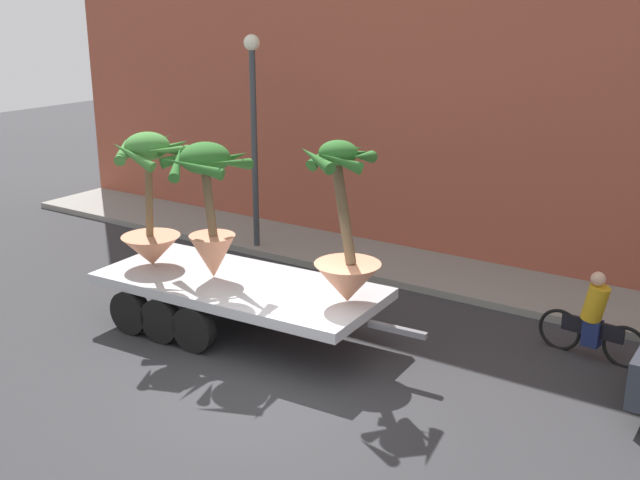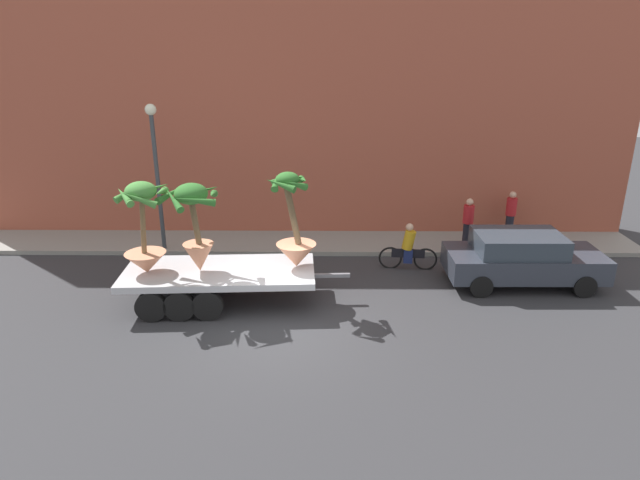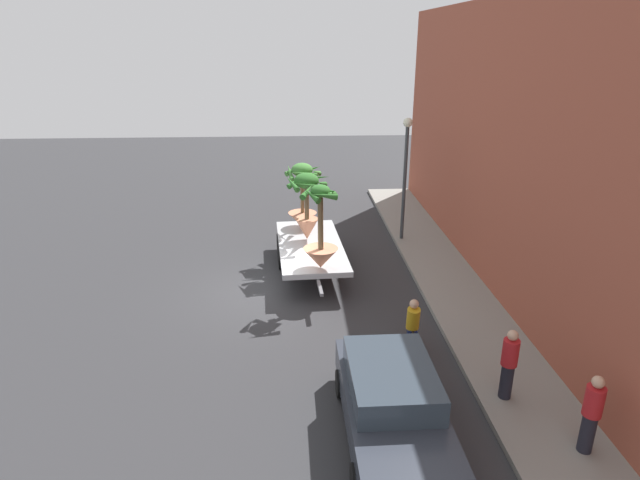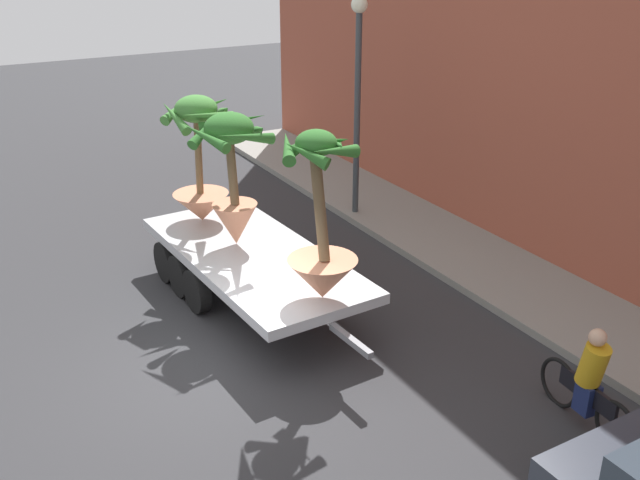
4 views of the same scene
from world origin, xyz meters
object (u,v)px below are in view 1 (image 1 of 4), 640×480
Objects in this scene: potted_palm_rear at (150,206)px; potted_palm_front at (209,204)px; potted_palm_middle at (345,245)px; street_lamp at (254,115)px; flatbed_trailer at (228,290)px; cyclist at (593,320)px.

potted_palm_rear is 1.34m from potted_palm_front.
street_lamp is (-4.66, 3.56, 1.29)m from potted_palm_middle.
potted_palm_rear is 3.93m from potted_palm_middle.
potted_palm_middle is at bearing 6.40° from flatbed_trailer.
potted_palm_front reaches higher than flatbed_trailer.
potted_palm_rear is 4.24m from street_lamp.
potted_palm_front is 4.51m from street_lamp.
cyclist is (6.03, 2.54, -1.65)m from potted_palm_front.
potted_palm_front is (1.32, 0.12, 0.21)m from potted_palm_rear.
flatbed_trailer is 5.13m from street_lamp.
cyclist reaches higher than flatbed_trailer.
flatbed_trailer is at bearing 15.74° from potted_palm_front.
potted_palm_rear is 1.03× the size of potted_palm_front.
cyclist is at bearing -9.48° from street_lamp.
potted_palm_middle is (2.30, 0.26, 1.19)m from flatbed_trailer.
street_lamp is (-0.76, 4.02, 1.12)m from potted_palm_rear.
potted_palm_middle is 1.44× the size of cyclist.
street_lamp reaches higher than potted_palm_rear.
potted_palm_middle is at bearing -37.41° from street_lamp.
potted_palm_middle reaches higher than flatbed_trailer.
street_lamp is (-2.36, 3.82, 2.48)m from flatbed_trailer.
potted_palm_rear is 0.94× the size of potted_palm_middle.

